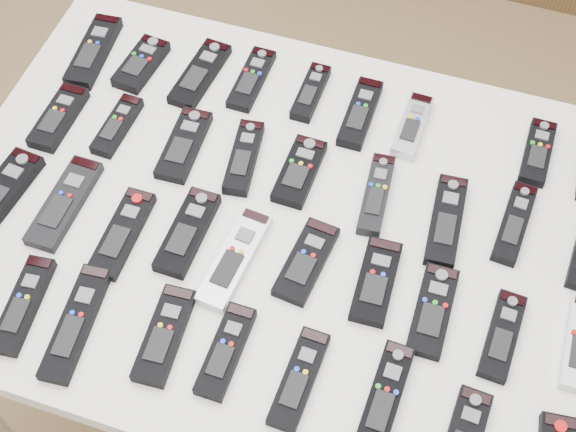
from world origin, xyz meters
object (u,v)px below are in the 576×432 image
(remote_12, at_px, (244,157))
(remote_26, at_px, (502,336))
(remote_16, at_px, (514,223))
(remote_11, at_px, (184,145))
(remote_19, at_px, (65,203))
(remote_22, at_px, (234,259))
(remote_15, at_px, (446,221))
(remote_14, at_px, (376,195))
(remote_5, at_px, (360,113))
(remote_29, at_px, (23,305))
(remote_30, at_px, (76,323))
(remote_23, at_px, (306,261))
(remote_20, at_px, (122,233))
(remote_34, at_px, (384,398))
(remote_7, at_px, (538,152))
(remote_31, at_px, (164,335))
(remote_3, at_px, (252,79))
(table, at_px, (288,239))
(remote_33, at_px, (299,379))
(remote_24, at_px, (376,281))
(remote_32, at_px, (226,351))
(remote_18, at_px, (2,192))
(remote_0, at_px, (94,51))
(remote_4, at_px, (311,92))
(remote_2, at_px, (200,74))
(remote_13, at_px, (299,171))
(remote_1, at_px, (141,64))
(remote_6, at_px, (412,126))
(remote_9, at_px, (59,117))
(remote_10, at_px, (117,126))
(remote_21, at_px, (188,232))

(remote_12, relative_size, remote_26, 1.03)
(remote_16, bearing_deg, remote_11, -173.74)
(remote_19, relative_size, remote_22, 0.98)
(remote_15, bearing_deg, remote_14, 169.36)
(remote_5, height_order, remote_12, same)
(remote_19, xyz_separation_m, remote_29, (0.03, -0.21, 0.00))
(remote_30, bearing_deg, remote_23, 30.35)
(remote_20, xyz_separation_m, remote_34, (0.51, -0.15, 0.00))
(remote_7, relative_size, remote_31, 0.87)
(remote_3, height_order, remote_23, same)
(remote_5, bearing_deg, table, -101.45)
(table, relative_size, remote_33, 7.37)
(remote_24, distance_m, remote_32, 0.28)
(remote_5, bearing_deg, remote_14, -65.90)
(remote_3, bearing_deg, remote_30, -97.80)
(remote_15, xyz_separation_m, remote_33, (-0.16, -0.36, -0.00))
(remote_12, distance_m, remote_18, 0.44)
(remote_26, bearing_deg, remote_0, 161.14)
(remote_12, bearing_deg, remote_0, 149.60)
(table, distance_m, remote_4, 0.31)
(remote_2, bearing_deg, remote_24, -32.17)
(table, relative_size, remote_13, 8.29)
(table, height_order, remote_14, remote_14)
(remote_1, height_order, remote_12, same)
(remote_4, height_order, remote_6, remote_6)
(remote_19, bearing_deg, remote_24, 2.96)
(remote_7, bearing_deg, remote_16, -93.98)
(remote_19, bearing_deg, remote_9, 121.11)
(remote_26, bearing_deg, remote_23, 177.75)
(remote_16, bearing_deg, remote_10, -174.28)
(remote_20, height_order, remote_34, remote_34)
(remote_12, relative_size, remote_30, 0.78)
(remote_1, height_order, remote_11, remote_1)
(remote_10, xyz_separation_m, remote_14, (0.52, -0.00, 0.00))
(remote_7, xyz_separation_m, remote_21, (-0.56, -0.37, 0.00))
(remote_26, bearing_deg, remote_13, 156.22)
(remote_11, xyz_separation_m, remote_29, (-0.12, -0.40, 0.00))
(remote_20, height_order, remote_31, remote_31)
(remote_12, height_order, remote_15, same)
(remote_2, distance_m, remote_10, 0.20)
(remote_0, height_order, remote_18, same)
(remote_11, xyz_separation_m, remote_23, (0.30, -0.17, -0.00))
(remote_15, xyz_separation_m, remote_32, (-0.28, -0.36, -0.00))
(remote_13, bearing_deg, remote_22, -101.66)
(remote_6, relative_size, remote_20, 0.84)
(remote_20, relative_size, remote_22, 0.90)
(remote_18, bearing_deg, remote_5, 40.00)
(remote_19, bearing_deg, remote_5, 40.45)
(remote_1, bearing_deg, remote_9, -111.72)
(remote_16, height_order, remote_29, same)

